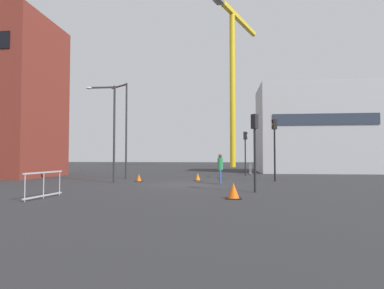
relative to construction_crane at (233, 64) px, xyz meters
The scene contains 16 objects.
ground 37.83m from the construction_crane, 96.57° to the right, with size 160.00×160.00×0.00m, color #28282B.
brick_building 35.65m from the construction_crane, 125.55° to the right, with size 7.47×7.21×13.26m.
office_block 22.71m from the construction_crane, 63.99° to the right, with size 12.05×7.14×9.35m.
construction_crane is the anchor object (origin of this frame).
streetlamp_tall 32.60m from the construction_crane, 108.00° to the right, with size 1.75×1.35×7.45m.
streetlamp_short 36.10m from the construction_crane, 105.58° to the right, with size 2.06×0.24×6.42m.
traffic_light_crosswalk 28.04m from the construction_crane, 89.11° to the right, with size 0.39×0.30×3.93m.
traffic_light_near 33.48m from the construction_crane, 86.28° to the right, with size 0.39×0.33×4.29m.
traffic_light_corner 40.01m from the construction_crane, 90.06° to the right, with size 0.37×0.37×3.73m.
pedestrian_walking 36.47m from the construction_crane, 93.06° to the right, with size 0.34×0.34×1.87m.
safety_barrier_right_run 30.97m from the construction_crane, 94.19° to the right, with size 0.07×2.00×1.08m.
safety_barrier_rear 44.43m from the construction_crane, 102.41° to the right, with size 0.31×2.36×1.08m.
safety_barrier_front 27.11m from the construction_crane, 87.34° to the right, with size 0.07×2.38×1.08m.
traffic_cone_by_barrier 43.09m from the construction_crane, 91.62° to the right, with size 0.64×0.64×0.65m.
traffic_cone_on_verge 36.32m from the construction_crane, 103.19° to the right, with size 0.50×0.50×0.51m.
traffic_cone_striped 34.71m from the construction_crane, 96.39° to the right, with size 0.52×0.52×0.53m.
Camera 1 is at (2.39, -19.09, 1.69)m, focal length 29.66 mm.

